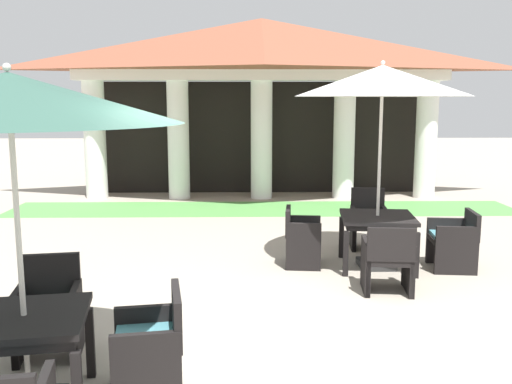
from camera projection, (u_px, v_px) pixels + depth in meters
name	position (u px, v px, depth m)	size (l,w,h in m)	color
ground_plane	(290.00, 366.00, 5.02)	(60.00, 60.00, 0.00)	#9E9384
background_pavilion	(261.00, 63.00, 13.20)	(9.02, 3.03, 4.16)	white
lawn_strip	(263.00, 209.00, 12.25)	(10.82, 1.72, 0.01)	#519347
patio_table_near_foreground	(377.00, 222.00, 7.90)	(1.08, 1.08, 0.74)	black
patio_umbrella_near_foreground	(382.00, 83.00, 7.59)	(2.35, 2.35, 2.84)	#2D2D2D
patio_chair_near_foreground_north	(368.00, 222.00, 8.98)	(0.60, 0.60, 0.93)	black
patio_chair_near_foreground_west	(301.00, 237.00, 8.03)	(0.55, 0.62, 0.82)	black
patio_chair_near_foreground_east	(454.00, 241.00, 7.85)	(0.63, 0.67, 0.82)	black
patio_chair_near_foreground_south	(388.00, 260.00, 6.90)	(0.64, 0.64, 0.85)	black
patio_table_mid_left	(25.00, 328.00, 4.26)	(1.03, 1.03, 0.74)	black
patio_umbrella_mid_left	(9.00, 100.00, 3.99)	(2.45, 2.45, 2.58)	#2D2D2D
patio_chair_mid_left_north	(49.00, 312.00, 5.20)	(0.63, 0.60, 0.90)	black
patio_chair_mid_left_east	(151.00, 346.00, 4.46)	(0.62, 0.70, 0.86)	black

